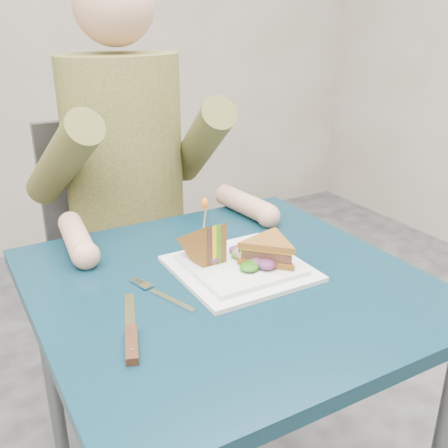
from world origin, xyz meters
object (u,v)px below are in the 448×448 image
sandwich_upright (205,245)px  sandwich_flat (269,250)px  knife (131,338)px  chair (121,244)px  fork (163,295)px  plate (240,267)px  table (228,313)px  diner (125,135)px

sandwich_upright → sandwich_flat: bearing=-32.0°
sandwich_flat → knife: (-0.34, -0.10, -0.04)m
chair → sandwich_upright: (-0.02, -0.62, 0.24)m
chair → sandwich_flat: size_ratio=4.79×
sandwich_upright → fork: sandwich_upright is taller
chair → plate: bearing=-86.4°
sandwich_flat → fork: bearing=178.2°
table → sandwich_upright: (-0.02, 0.07, 0.13)m
diner → plate: 0.58m
fork → sandwich_flat: bearing=-1.8°
table → plate: (0.04, 0.02, 0.09)m
fork → knife: knife is taller
fork → table: bearing=-1.7°
chair → sandwich_flat: (0.10, -0.69, 0.23)m
diner → knife: bearing=-109.8°
diner → table: bearing=-90.0°
plate → fork: bearing=-174.5°
chair → knife: chair is taller
plate → table: bearing=-152.4°
plate → diner: bearing=94.3°
chair → knife: 0.85m
diner → sandwich_upright: diner is taller
table → sandwich_upright: sandwich_upright is taller
fork → knife: size_ratio=0.81×
chair → sandwich_flat: bearing=-82.0°
diner → knife: 0.74m
chair → sandwich_upright: size_ratio=7.42×
sandwich_flat → sandwich_upright: sandwich_upright is taller
table → knife: bearing=-156.7°
diner → knife: diner is taller
sandwich_upright → knife: 0.29m
sandwich_flat → sandwich_upright: 0.13m
sandwich_flat → fork: 0.24m
chair → plate: (0.04, -0.66, 0.20)m
knife → chair: bearing=72.8°
sandwich_flat → sandwich_upright: bearing=148.0°
table → chair: 0.69m
sandwich_upright → fork: 0.15m
sandwich_upright → table: bearing=-76.8°
diner → sandwich_flat: 0.60m
chair → diner: bearing=-90.0°
knife → fork: bearing=46.7°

